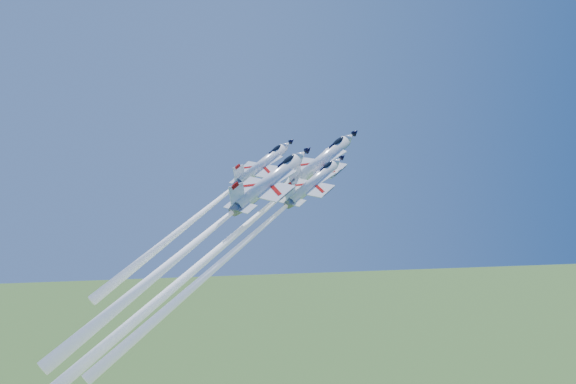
{
  "coord_description": "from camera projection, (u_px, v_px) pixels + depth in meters",
  "views": [
    {
      "loc": [
        -16.81,
        -104.11,
        88.33
      ],
      "look_at": [
        0.0,
        0.0,
        79.28
      ],
      "focal_mm": 40.0,
      "sensor_mm": 36.0,
      "label": 1
    }
  ],
  "objects": [
    {
      "name": "jet_right",
      "position": [
        240.0,
        246.0,
        95.25
      ],
      "size": [
        34.27,
        22.75,
        35.46
      ],
      "rotation": [
        0.55,
        0.08,
        -1.0
      ],
      "color": "white"
    },
    {
      "name": "jet_left",
      "position": [
        209.0,
        207.0,
        103.59
      ],
      "size": [
        29.11,
        19.27,
        29.24
      ],
      "rotation": [
        0.55,
        0.08,
        -1.0
      ],
      "color": "white"
    },
    {
      "name": "jet_slot",
      "position": [
        202.0,
        237.0,
        93.54
      ],
      "size": [
        34.6,
        22.88,
        34.4
      ],
      "rotation": [
        0.55,
        0.08,
        -1.0
      ],
      "color": "white"
    },
    {
      "name": "jet_lead",
      "position": [
        216.0,
        251.0,
        98.51
      ],
      "size": [
        48.0,
        31.92,
        50.48
      ],
      "rotation": [
        0.55,
        0.08,
        -1.0
      ],
      "color": "white"
    }
  ]
}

